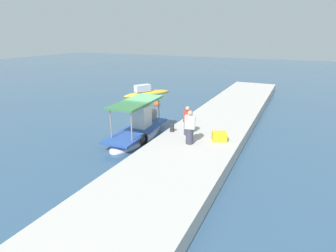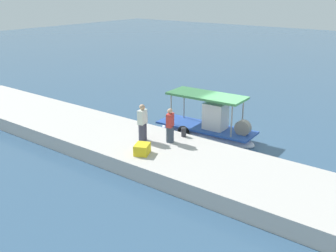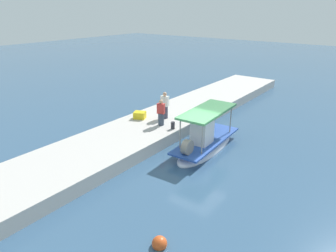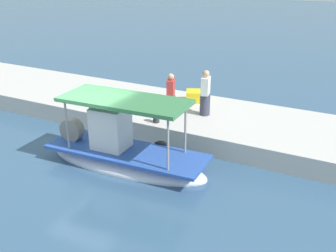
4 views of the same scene
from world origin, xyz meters
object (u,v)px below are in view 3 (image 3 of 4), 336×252
Objects in this scene: fisherman_by_crate at (165,106)px; marker_buoy at (160,244)px; mooring_bollard at (173,125)px; cargo_crate at (140,115)px; main_fishing_boat at (205,142)px; fisherman_near_bollard at (161,114)px.

marker_buoy is (8.75, 6.54, -1.42)m from fisherman_by_crate.
marker_buoy is (7.48, 4.96, -0.84)m from mooring_bollard.
fisherman_by_crate is at bearing -128.57° from mooring_bollard.
marker_buoy is at bearing 36.78° from fisherman_by_crate.
mooring_bollard is at bearing 51.43° from fisherman_by_crate.
mooring_bollard is 0.60× the size of cargo_crate.
fisherman_by_crate is 2.11m from mooring_bollard.
fisherman_by_crate reaches higher than cargo_crate.
main_fishing_boat reaches higher than marker_buoy.
fisherman_near_bollard is 1.32m from fisherman_by_crate.
mooring_bollard is (1.26, 1.58, -0.58)m from fisherman_by_crate.
main_fishing_boat is 5.14m from cargo_crate.
mooring_bollard is 9.01m from marker_buoy.
main_fishing_boat is at bearing 88.40° from cargo_crate.
cargo_crate is at bearing -92.96° from fisherman_near_bollard.
fisherman_by_crate is 2.40× the size of cargo_crate.
mooring_bollard is at bearing -88.81° from main_fishing_boat.
marker_buoy is at bearing 19.70° from main_fishing_boat.
main_fishing_boat reaches higher than cargo_crate.
main_fishing_boat is 3.40m from fisherman_near_bollard.
fisherman_near_bollard reaches higher than marker_buoy.
cargo_crate is (1.07, -1.27, -0.58)m from fisherman_by_crate.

